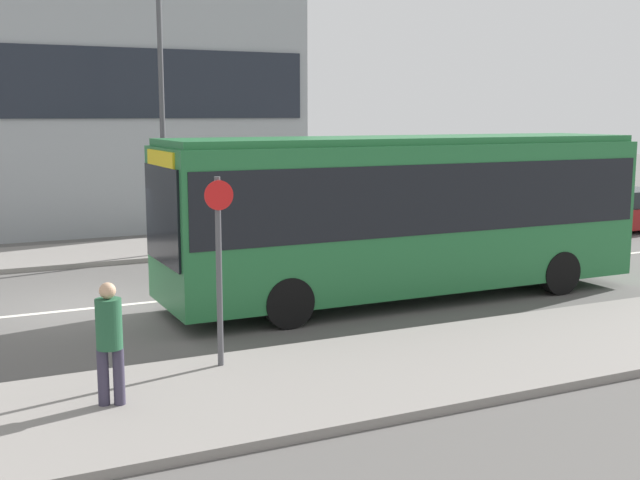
{
  "coord_description": "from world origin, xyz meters",
  "views": [
    {
      "loc": [
        -2.65,
        -16.31,
        3.91
      ],
      "look_at": [
        4.41,
        -1.67,
        1.35
      ],
      "focal_mm": 45.0,
      "sensor_mm": 36.0,
      "label": 1
    }
  ],
  "objects_px": {
    "city_bus": "(406,207)",
    "pedestrian_near_stop": "(109,336)",
    "parked_car_1": "(630,211)",
    "bus_stop_sign": "(219,257)",
    "street_lamp": "(161,70)",
    "parked_car_0": "(495,222)"
  },
  "relations": [
    {
      "from": "pedestrian_near_stop",
      "to": "parked_car_1",
      "type": "bearing_deg",
      "value": -134.96
    },
    {
      "from": "parked_car_0",
      "to": "street_lamp",
      "type": "height_order",
      "value": "street_lamp"
    },
    {
      "from": "street_lamp",
      "to": "parked_car_0",
      "type": "bearing_deg",
      "value": -9.96
    },
    {
      "from": "city_bus",
      "to": "parked_car_1",
      "type": "xyz_separation_m",
      "value": [
        12.22,
        5.35,
        -1.32
      ]
    },
    {
      "from": "parked_car_0",
      "to": "bus_stop_sign",
      "type": "height_order",
      "value": "bus_stop_sign"
    },
    {
      "from": "pedestrian_near_stop",
      "to": "bus_stop_sign",
      "type": "xyz_separation_m",
      "value": [
        1.83,
        0.97,
        0.74
      ]
    },
    {
      "from": "parked_car_0",
      "to": "pedestrian_near_stop",
      "type": "bearing_deg",
      "value": -145.31
    },
    {
      "from": "parked_car_0",
      "to": "bus_stop_sign",
      "type": "relative_size",
      "value": 1.63
    },
    {
      "from": "street_lamp",
      "to": "pedestrian_near_stop",
      "type": "bearing_deg",
      "value": -108.43
    },
    {
      "from": "city_bus",
      "to": "parked_car_1",
      "type": "distance_m",
      "value": 13.41
    },
    {
      "from": "city_bus",
      "to": "parked_car_0",
      "type": "relative_size",
      "value": 2.23
    },
    {
      "from": "pedestrian_near_stop",
      "to": "city_bus",
      "type": "bearing_deg",
      "value": -130.84
    },
    {
      "from": "city_bus",
      "to": "pedestrian_near_stop",
      "type": "distance_m",
      "value": 8.18
    },
    {
      "from": "parked_car_0",
      "to": "parked_car_1",
      "type": "relative_size",
      "value": 1.04
    },
    {
      "from": "city_bus",
      "to": "parked_car_0",
      "type": "height_order",
      "value": "city_bus"
    },
    {
      "from": "city_bus",
      "to": "parked_car_0",
      "type": "xyz_separation_m",
      "value": [
        6.46,
        5.24,
        -1.33
      ]
    },
    {
      "from": "city_bus",
      "to": "street_lamp",
      "type": "xyz_separation_m",
      "value": [
        -3.34,
        6.96,
        3.08
      ]
    },
    {
      "from": "parked_car_1",
      "to": "street_lamp",
      "type": "distance_m",
      "value": 16.25
    },
    {
      "from": "city_bus",
      "to": "pedestrian_near_stop",
      "type": "relative_size",
      "value": 6.38
    },
    {
      "from": "pedestrian_near_stop",
      "to": "street_lamp",
      "type": "distance_m",
      "value": 12.32
    },
    {
      "from": "city_bus",
      "to": "street_lamp",
      "type": "relative_size",
      "value": 1.27
    },
    {
      "from": "pedestrian_near_stop",
      "to": "parked_car_0",
      "type": "bearing_deg",
      "value": -126.4
    }
  ]
}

